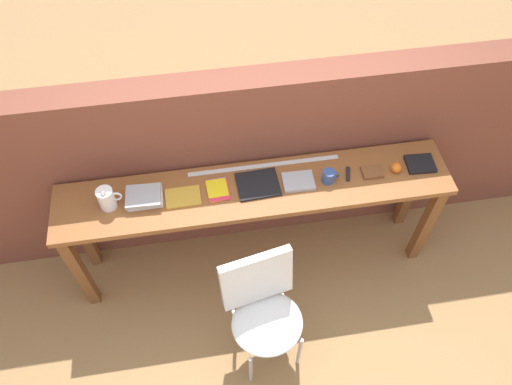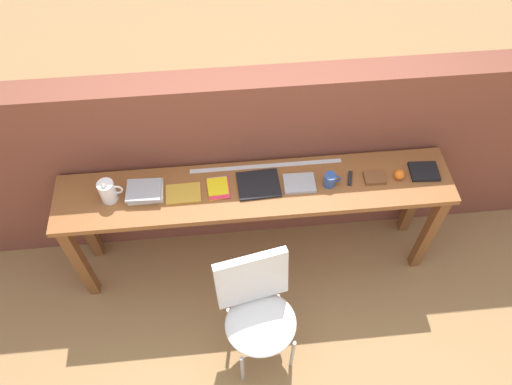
# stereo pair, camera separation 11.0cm
# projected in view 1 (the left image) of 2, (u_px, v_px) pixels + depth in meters

# --- Properties ---
(ground_plane) EXTENTS (40.00, 40.00, 0.00)m
(ground_plane) POSITION_uv_depth(u_px,v_px,m) (261.00, 293.00, 3.64)
(ground_plane) COLOR #9E7547
(brick_wall_back) EXTENTS (6.00, 0.20, 1.48)m
(brick_wall_back) POSITION_uv_depth(u_px,v_px,m) (247.00, 161.00, 3.42)
(brick_wall_back) COLOR brown
(brick_wall_back) RESTS_ON ground
(sideboard) EXTENTS (2.50, 0.44, 0.88)m
(sideboard) POSITION_uv_depth(u_px,v_px,m) (255.00, 201.00, 3.22)
(sideboard) COLOR brown
(sideboard) RESTS_ON ground
(chair_white_moulded) EXTENTS (0.52, 0.53, 0.89)m
(chair_white_moulded) POSITION_uv_depth(u_px,v_px,m) (263.00, 308.00, 3.01)
(chair_white_moulded) COLOR white
(chair_white_moulded) RESTS_ON ground
(pitcher_white) EXTENTS (0.14, 0.10, 0.18)m
(pitcher_white) POSITION_uv_depth(u_px,v_px,m) (107.00, 199.00, 2.97)
(pitcher_white) COLOR white
(pitcher_white) RESTS_ON sideboard
(book_stack_leftmost) EXTENTS (0.22, 0.19, 0.06)m
(book_stack_leftmost) POSITION_uv_depth(u_px,v_px,m) (144.00, 197.00, 3.03)
(book_stack_leftmost) COLOR white
(book_stack_leftmost) RESTS_ON sideboard
(magazine_cycling) EXTENTS (0.22, 0.15, 0.01)m
(magazine_cycling) POSITION_uv_depth(u_px,v_px,m) (183.00, 197.00, 3.06)
(magazine_cycling) COLOR gold
(magazine_cycling) RESTS_ON sideboard
(pamphlet_pile_colourful) EXTENTS (0.15, 0.19, 0.01)m
(pamphlet_pile_colourful) POSITION_uv_depth(u_px,v_px,m) (218.00, 189.00, 3.10)
(pamphlet_pile_colourful) COLOR purple
(pamphlet_pile_colourful) RESTS_ON sideboard
(book_open_centre) EXTENTS (0.27, 0.23, 0.02)m
(book_open_centre) POSITION_uv_depth(u_px,v_px,m) (258.00, 184.00, 3.12)
(book_open_centre) COLOR black
(book_open_centre) RESTS_ON sideboard
(book_grey_hardcover) EXTENTS (0.20, 0.15, 0.02)m
(book_grey_hardcover) POSITION_uv_depth(u_px,v_px,m) (298.00, 181.00, 3.13)
(book_grey_hardcover) COLOR #9E9EA3
(book_grey_hardcover) RESTS_ON sideboard
(mug) EXTENTS (0.11, 0.08, 0.09)m
(mug) POSITION_uv_depth(u_px,v_px,m) (329.00, 176.00, 3.11)
(mug) COLOR #2D4C8C
(mug) RESTS_ON sideboard
(multitool_folded) EXTENTS (0.05, 0.11, 0.02)m
(multitool_folded) POSITION_uv_depth(u_px,v_px,m) (348.00, 174.00, 3.17)
(multitool_folded) COLOR black
(multitool_folded) RESTS_ON sideboard
(leather_journal_brown) EXTENTS (0.13, 0.10, 0.02)m
(leather_journal_brown) POSITION_uv_depth(u_px,v_px,m) (372.00, 172.00, 3.17)
(leather_journal_brown) COLOR brown
(leather_journal_brown) RESTS_ON sideboard
(sports_ball_small) EXTENTS (0.07, 0.07, 0.07)m
(sports_ball_small) POSITION_uv_depth(u_px,v_px,m) (396.00, 168.00, 3.16)
(sports_ball_small) COLOR orange
(sports_ball_small) RESTS_ON sideboard
(book_repair_rightmost) EXTENTS (0.19, 0.16, 0.02)m
(book_repair_rightmost) POSITION_uv_depth(u_px,v_px,m) (420.00, 164.00, 3.21)
(book_repair_rightmost) COLOR black
(book_repair_rightmost) RESTS_ON sideboard
(ruler_metal_back_edge) EXTENTS (0.98, 0.03, 0.00)m
(ruler_metal_back_edge) POSITION_uv_depth(u_px,v_px,m) (264.00, 165.00, 3.22)
(ruler_metal_back_edge) COLOR silver
(ruler_metal_back_edge) RESTS_ON sideboard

